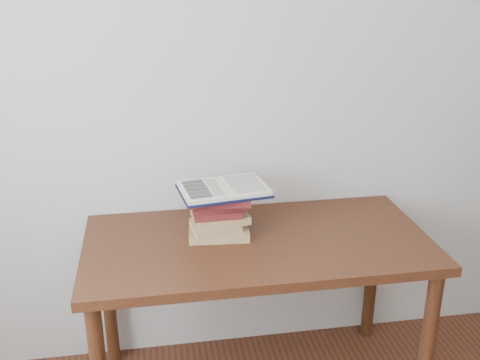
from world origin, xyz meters
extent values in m
cube|color=beige|center=(0.00, 1.75, 1.30)|extent=(3.50, 0.04, 2.60)
cube|color=#462511|center=(-0.01, 1.38, 0.74)|extent=(1.42, 0.71, 0.04)
cylinder|color=#462511|center=(0.63, 1.09, 0.36)|extent=(0.06, 0.06, 0.72)
cylinder|color=#462511|center=(-0.66, 1.67, 0.36)|extent=(0.06, 0.06, 0.72)
cylinder|color=#462511|center=(0.63, 1.67, 0.36)|extent=(0.06, 0.06, 0.72)
cube|color=tan|center=(-0.17, 1.44, 0.78)|extent=(0.26, 0.18, 0.03)
cube|color=tan|center=(-0.18, 1.44, 0.81)|extent=(0.21, 0.17, 0.03)
cube|color=tan|center=(-0.16, 1.47, 0.84)|extent=(0.24, 0.20, 0.03)
cube|color=maroon|center=(-0.17, 1.46, 0.87)|extent=(0.20, 0.17, 0.03)
cube|color=maroon|center=(-0.17, 1.45, 0.90)|extent=(0.22, 0.16, 0.03)
cube|color=maroon|center=(-0.16, 1.45, 0.93)|extent=(0.26, 0.19, 0.03)
cube|color=black|center=(-0.14, 1.47, 0.95)|extent=(0.38, 0.29, 0.01)
cube|color=beige|center=(-0.23, 1.46, 0.96)|extent=(0.20, 0.26, 0.02)
cube|color=beige|center=(-0.05, 1.48, 0.96)|extent=(0.20, 0.26, 0.02)
cylinder|color=beige|center=(-0.14, 1.47, 0.96)|extent=(0.04, 0.23, 0.01)
cube|color=black|center=(-0.27, 1.53, 0.97)|extent=(0.09, 0.04, 0.00)
cube|color=black|center=(-0.26, 1.49, 0.97)|extent=(0.09, 0.04, 0.00)
cube|color=black|center=(-0.25, 1.45, 0.97)|extent=(0.09, 0.04, 0.00)
cube|color=black|center=(-0.25, 1.41, 0.97)|extent=(0.09, 0.04, 0.00)
cube|color=black|center=(-0.24, 1.37, 0.97)|extent=(0.09, 0.04, 0.00)
cube|color=beige|center=(-0.18, 1.46, 0.97)|extent=(0.07, 0.20, 0.00)
cube|color=beige|center=(-0.05, 1.48, 0.97)|extent=(0.16, 0.21, 0.00)
camera|label=1|loc=(-0.43, -0.65, 1.82)|focal=42.00mm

